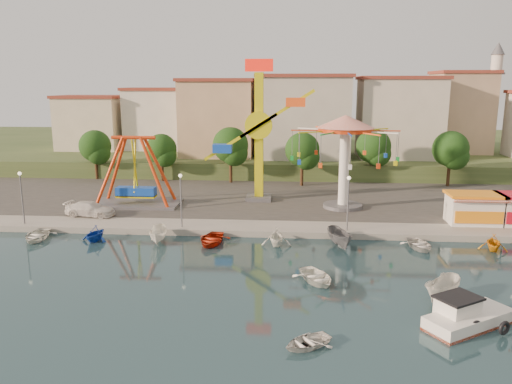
# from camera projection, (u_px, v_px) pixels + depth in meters

# --- Properties ---
(ground) EXTENTS (200.00, 200.00, 0.00)m
(ground) POSITION_uv_depth(u_px,v_px,m) (253.00, 288.00, 35.69)
(ground) COLOR #122C33
(ground) RESTS_ON ground
(quay_deck) EXTENTS (200.00, 100.00, 0.60)m
(quay_deck) POSITION_uv_depth(u_px,v_px,m) (279.00, 158.00, 96.05)
(quay_deck) COLOR #9E998E
(quay_deck) RESTS_ON ground
(asphalt_pad) EXTENTS (90.00, 28.00, 0.01)m
(asphalt_pad) POSITION_uv_depth(u_px,v_px,m) (271.00, 192.00, 64.80)
(asphalt_pad) COLOR #4C4944
(asphalt_pad) RESTS_ON quay_deck
(hill_terrace) EXTENTS (200.00, 60.00, 3.00)m
(hill_terrace) POSITION_uv_depth(u_px,v_px,m) (279.00, 149.00, 100.67)
(hill_terrace) COLOR #384C26
(hill_terrace) RESTS_ON ground
(pirate_ship_ride) EXTENTS (10.00, 5.00, 8.00)m
(pirate_ship_ride) POSITION_uv_depth(u_px,v_px,m) (135.00, 173.00, 56.90)
(pirate_ship_ride) COLOR #59595E
(pirate_ship_ride) RESTS_ON quay_deck
(kamikaze_tower) EXTENTS (8.64, 3.10, 16.50)m
(kamikaze_tower) POSITION_uv_depth(u_px,v_px,m) (263.00, 136.00, 58.39)
(kamikaze_tower) COLOR #59595E
(kamikaze_tower) RESTS_ON quay_deck
(wave_swinger) EXTENTS (11.60, 11.60, 10.40)m
(wave_swinger) POSITION_uv_depth(u_px,v_px,m) (345.00, 141.00, 54.86)
(wave_swinger) COLOR #59595E
(wave_swinger) RESTS_ON quay_deck
(booth_left) EXTENTS (5.40, 3.78, 3.08)m
(booth_left) POSITION_uv_depth(u_px,v_px,m) (474.00, 208.00, 49.78)
(booth_left) COLOR white
(booth_left) RESTS_ON quay_deck
(lamp_post_0) EXTENTS (0.14, 0.14, 5.00)m
(lamp_post_0) POSITION_uv_depth(u_px,v_px,m) (22.00, 199.00, 49.44)
(lamp_post_0) COLOR #59595E
(lamp_post_0) RESTS_ON quay_deck
(lamp_post_1) EXTENTS (0.14, 0.14, 5.00)m
(lamp_post_1) POSITION_uv_depth(u_px,v_px,m) (181.00, 202.00, 48.28)
(lamp_post_1) COLOR #59595E
(lamp_post_1) RESTS_ON quay_deck
(lamp_post_2) EXTENTS (0.14, 0.14, 5.00)m
(lamp_post_2) POSITION_uv_depth(u_px,v_px,m) (348.00, 205.00, 47.12)
(lamp_post_2) COLOR #59595E
(lamp_post_2) RESTS_ON quay_deck
(tree_0) EXTENTS (4.60, 4.60, 7.19)m
(tree_0) POSITION_uv_depth(u_px,v_px,m) (95.00, 146.00, 72.45)
(tree_0) COLOR #382314
(tree_0) RESTS_ON quay_deck
(tree_1) EXTENTS (4.35, 4.35, 6.80)m
(tree_1) POSITION_uv_depth(u_px,v_px,m) (161.00, 149.00, 71.07)
(tree_1) COLOR #382314
(tree_1) RESTS_ON quay_deck
(tree_2) EXTENTS (5.02, 5.02, 7.85)m
(tree_2) POSITION_uv_depth(u_px,v_px,m) (231.00, 145.00, 69.77)
(tree_2) COLOR #382314
(tree_2) RESTS_ON quay_deck
(tree_3) EXTENTS (4.68, 4.68, 7.32)m
(tree_3) POSITION_uv_depth(u_px,v_px,m) (302.00, 150.00, 67.71)
(tree_3) COLOR #382314
(tree_3) RESTS_ON quay_deck
(tree_4) EXTENTS (4.86, 4.86, 7.60)m
(tree_4) POSITION_uv_depth(u_px,v_px,m) (373.00, 146.00, 69.86)
(tree_4) COLOR #382314
(tree_4) RESTS_ON quay_deck
(tree_5) EXTENTS (4.83, 4.83, 7.54)m
(tree_5) POSITION_uv_depth(u_px,v_px,m) (451.00, 149.00, 67.37)
(tree_5) COLOR #382314
(tree_5) RESTS_ON quay_deck
(building_0) EXTENTS (9.26, 9.53, 11.87)m
(building_0) POSITION_uv_depth(u_px,v_px,m) (71.00, 118.00, 81.11)
(building_0) COLOR beige
(building_0) RESTS_ON hill_terrace
(building_1) EXTENTS (12.33, 9.01, 8.63)m
(building_1) POSITION_uv_depth(u_px,v_px,m) (153.00, 125.00, 85.76)
(building_1) COLOR silver
(building_1) RESTS_ON hill_terrace
(building_2) EXTENTS (11.95, 9.28, 11.23)m
(building_2) POSITION_uv_depth(u_px,v_px,m) (229.00, 118.00, 85.10)
(building_2) COLOR tan
(building_2) RESTS_ON hill_terrace
(building_3) EXTENTS (12.59, 10.50, 9.20)m
(building_3) POSITION_uv_depth(u_px,v_px,m) (311.00, 126.00, 81.23)
(building_3) COLOR beige
(building_3) RESTS_ON hill_terrace
(building_4) EXTENTS (10.75, 9.23, 9.24)m
(building_4) POSITION_uv_depth(u_px,v_px,m) (391.00, 125.00, 83.56)
(building_4) COLOR beige
(building_4) RESTS_ON hill_terrace
(building_5) EXTENTS (12.77, 10.96, 11.21)m
(building_5) POSITION_uv_depth(u_px,v_px,m) (477.00, 120.00, 80.57)
(building_5) COLOR tan
(building_5) RESTS_ON hill_terrace
(minaret) EXTENTS (2.80, 2.80, 18.00)m
(minaret) POSITION_uv_depth(u_px,v_px,m) (494.00, 95.00, 83.04)
(minaret) COLOR silver
(minaret) RESTS_ON hill_terrace
(cabin_motorboat) EXTENTS (6.01, 4.95, 2.02)m
(cabin_motorboat) POSITION_uv_depth(u_px,v_px,m) (466.00, 318.00, 29.94)
(cabin_motorboat) COLOR white
(cabin_motorboat) RESTS_ON ground
(rowboat_a) EXTENTS (4.12, 4.65, 0.80)m
(rowboat_a) POSITION_uv_depth(u_px,v_px,m) (316.00, 277.00, 36.70)
(rowboat_a) COLOR white
(rowboat_a) RESTS_ON ground
(rowboat_b) EXTENTS (3.58, 3.39, 0.60)m
(rowboat_b) POSITION_uv_depth(u_px,v_px,m) (307.00, 342.00, 27.64)
(rowboat_b) COLOR silver
(rowboat_b) RESTS_ON ground
(skiff) EXTENTS (3.73, 4.06, 1.55)m
(skiff) POSITION_uv_depth(u_px,v_px,m) (443.00, 289.00, 33.54)
(skiff) COLOR silver
(skiff) RESTS_ON ground
(van) EXTENTS (5.43, 2.65, 1.52)m
(van) POSITION_uv_depth(u_px,v_px,m) (90.00, 209.00, 52.72)
(van) COLOR silver
(van) RESTS_ON quay_deck
(moored_boat_0) EXTENTS (3.35, 4.36, 0.84)m
(moored_boat_0) POSITION_uv_depth(u_px,v_px,m) (37.00, 235.00, 46.68)
(moored_boat_0) COLOR silver
(moored_boat_0) RESTS_ON ground
(moored_boat_1) EXTENTS (3.02, 3.32, 1.51)m
(moored_boat_1) POSITION_uv_depth(u_px,v_px,m) (95.00, 233.00, 46.20)
(moored_boat_1) COLOR #12369E
(moored_boat_1) RESTS_ON ground
(moored_boat_2) EXTENTS (1.93, 3.96, 1.47)m
(moored_boat_2) POSITION_uv_depth(u_px,v_px,m) (158.00, 235.00, 45.77)
(moored_boat_2) COLOR silver
(moored_boat_2) RESTS_ON ground
(moored_boat_3) EXTENTS (3.43, 4.47, 0.86)m
(moored_boat_3) POSITION_uv_depth(u_px,v_px,m) (211.00, 239.00, 45.48)
(moored_boat_3) COLOR #B6270E
(moored_boat_3) RESTS_ON ground
(moored_boat_4) EXTENTS (2.86, 3.26, 1.64)m
(moored_boat_4) POSITION_uv_depth(u_px,v_px,m) (276.00, 237.00, 44.96)
(moored_boat_4) COLOR white
(moored_boat_4) RESTS_ON ground
(moored_boat_5) EXTENTS (2.67, 4.51, 1.64)m
(moored_boat_5) POSITION_uv_depth(u_px,v_px,m) (340.00, 238.00, 44.55)
(moored_boat_5) COLOR #5C5D61
(moored_boat_5) RESTS_ON ground
(moored_boat_6) EXTENTS (3.29, 4.10, 0.75)m
(moored_boat_6) POSITION_uv_depth(u_px,v_px,m) (420.00, 245.00, 44.14)
(moored_boat_6) COLOR silver
(moored_boat_6) RESTS_ON ground
(moored_boat_7) EXTENTS (3.08, 3.35, 1.47)m
(moored_boat_7) POSITION_uv_depth(u_px,v_px,m) (493.00, 242.00, 43.60)
(moored_boat_7) COLOR orange
(moored_boat_7) RESTS_ON ground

